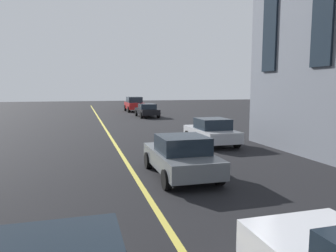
{
  "coord_description": "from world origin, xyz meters",
  "views": [
    {
      "loc": [
        4.69,
        1.71,
        2.96
      ],
      "look_at": [
        13.98,
        -0.9,
        1.8
      ],
      "focal_mm": 33.43,
      "sensor_mm": 36.0,
      "label": 1
    }
  ],
  "objects_px": {
    "car_grey_mid": "(181,156)",
    "car_silver_far": "(211,131)",
    "car_black_trailing": "(147,110)",
    "car_red_parked_b": "(134,104)"
  },
  "relations": [
    {
      "from": "car_grey_mid",
      "to": "car_silver_far",
      "type": "xyz_separation_m",
      "value": [
        5.27,
        -3.4,
        0.0
      ]
    },
    {
      "from": "car_grey_mid",
      "to": "car_black_trailing",
      "type": "height_order",
      "value": "car_grey_mid"
    },
    {
      "from": "car_grey_mid",
      "to": "car_red_parked_b",
      "type": "bearing_deg",
      "value": -6.52
    },
    {
      "from": "car_black_trailing",
      "to": "car_silver_far",
      "type": "height_order",
      "value": "car_silver_far"
    },
    {
      "from": "car_black_trailing",
      "to": "car_red_parked_b",
      "type": "height_order",
      "value": "car_red_parked_b"
    },
    {
      "from": "car_silver_far",
      "to": "car_red_parked_b",
      "type": "height_order",
      "value": "car_red_parked_b"
    },
    {
      "from": "car_grey_mid",
      "to": "car_silver_far",
      "type": "bearing_deg",
      "value": -32.83
    },
    {
      "from": "car_black_trailing",
      "to": "car_red_parked_b",
      "type": "relative_size",
      "value": 0.94
    },
    {
      "from": "car_grey_mid",
      "to": "car_red_parked_b",
      "type": "distance_m",
      "value": 29.94
    },
    {
      "from": "car_red_parked_b",
      "to": "car_grey_mid",
      "type": "bearing_deg",
      "value": 173.48
    }
  ]
}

